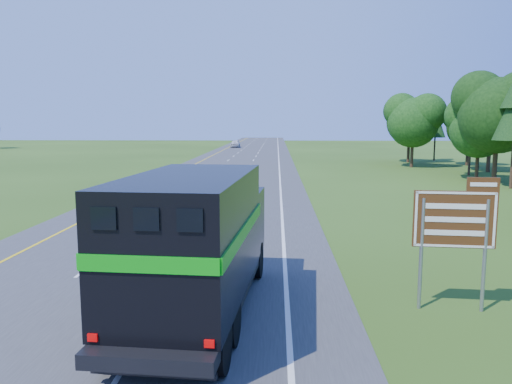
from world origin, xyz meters
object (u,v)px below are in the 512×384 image
at_px(horse_truck, 197,240).
at_px(exit_sign, 456,225).
at_px(white_suv, 187,173).
at_px(far_car, 235,144).

xyz_separation_m(horse_truck, exit_sign, (7.26, 0.83, 0.32)).
distance_m(white_suv, far_car, 65.57).
distance_m(horse_truck, exit_sign, 7.32).
bearing_deg(far_car, white_suv, -90.43).
distance_m(horse_truck, white_suv, 32.40).
bearing_deg(horse_truck, far_car, 98.49).
xyz_separation_m(horse_truck, far_car, (-6.99, 97.37, -1.31)).
relative_size(white_suv, exit_sign, 1.44).
bearing_deg(white_suv, exit_sign, -68.37).
relative_size(horse_truck, far_car, 1.87).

